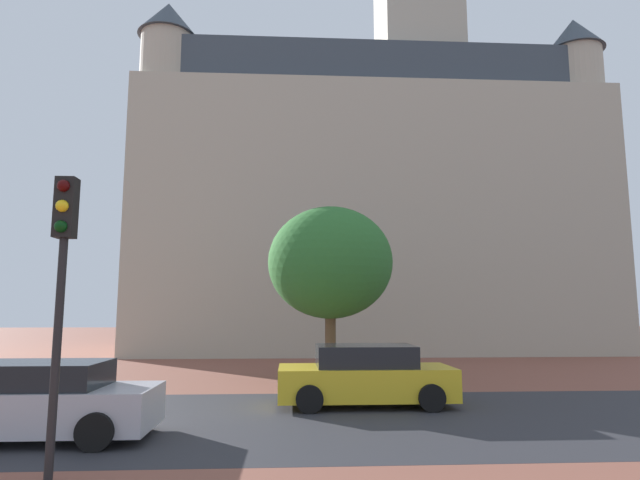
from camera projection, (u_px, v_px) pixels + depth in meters
ground_plane at (330, 416)px, 11.57m from camera, size 120.00×120.00×0.00m
street_asphalt_strip at (331, 419)px, 11.30m from camera, size 120.00×6.95×0.00m
landmark_building at (373, 198)px, 32.86m from camera, size 26.44×12.78×33.26m
car_yellow at (365, 376)px, 12.96m from camera, size 4.33×2.03×1.48m
car_silver at (34, 402)px, 9.57m from camera, size 4.40×1.96×1.40m
traffic_light_pole at (62, 264)px, 7.49m from camera, size 0.28×0.34×4.30m
tree_curb_far at (330, 263)px, 17.64m from camera, size 4.23×4.23×5.86m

